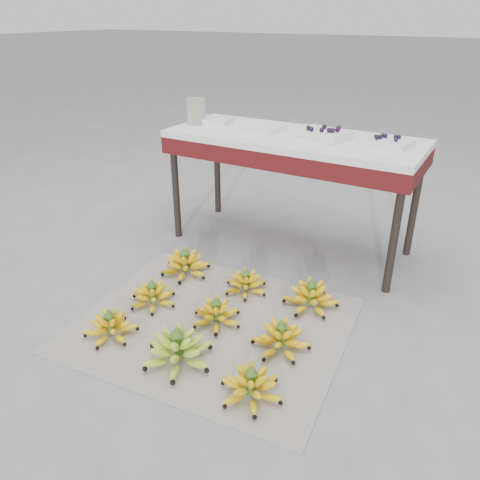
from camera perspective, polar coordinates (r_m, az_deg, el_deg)
The scene contains 17 objects.
ground at distance 2.31m, azimuth -2.05°, elevation -9.91°, with size 60.00×60.00×0.00m, color slate.
newspaper_mat at distance 2.29m, azimuth -3.45°, elevation -10.17°, with size 1.25×1.05×0.01m, color white.
bunch_front_left at distance 2.26m, azimuth -15.49°, elevation -10.13°, with size 0.30×0.30×0.15m.
bunch_front_center at distance 2.05m, azimuth -7.58°, elevation -13.14°, with size 0.34×0.34×0.18m.
bunch_front_right at distance 1.89m, azimuth 1.37°, elevation -17.37°, with size 0.28×0.28×0.15m.
bunch_mid_left at distance 2.44m, azimuth -10.58°, elevation -6.68°, with size 0.24×0.24×0.15m.
bunch_mid_center at distance 2.27m, azimuth -2.86°, elevation -8.98°, with size 0.25×0.25×0.15m.
bunch_mid_right at distance 2.11m, azimuth 5.01°, elevation -11.88°, with size 0.32×0.32×0.16m.
bunch_back_left at distance 2.68m, azimuth -6.66°, elevation -2.98°, with size 0.36×0.36×0.17m.
bunch_back_center at distance 2.50m, azimuth 0.73°, elevation -5.32°, with size 0.30×0.30×0.14m.
bunch_back_right at distance 2.40m, azimuth 8.63°, elevation -6.89°, with size 0.28×0.28×0.17m.
vendor_table at distance 2.82m, azimuth 6.45°, elevation 11.00°, with size 1.48×0.59×0.71m.
tray_far_left at distance 3.08m, azimuth -3.21°, elevation 14.33°, with size 0.24×0.18×0.04m.
tray_left at distance 2.88m, azimuth 2.79°, elevation 13.51°, with size 0.27×0.22×0.04m.
tray_right at distance 2.73m, azimuth 10.09°, elevation 12.61°, with size 0.32×0.26×0.07m.
tray_far_right at distance 2.65m, azimuth 17.63°, elevation 11.28°, with size 0.26×0.20×0.06m.
glass_jar at distance 3.07m, azimuth -5.38°, elevation 15.37°, with size 0.12×0.12×0.16m, color beige.
Camera 1 is at (1.00, -1.57, 1.36)m, focal length 35.00 mm.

